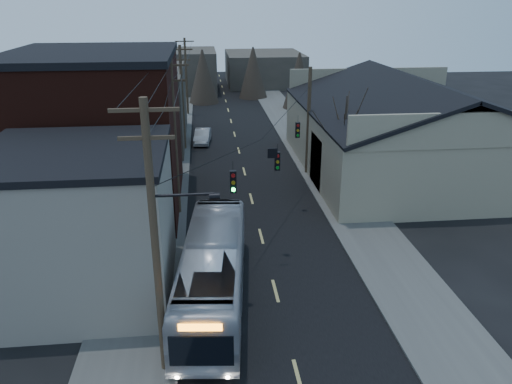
{
  "coord_description": "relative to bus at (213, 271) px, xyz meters",
  "views": [
    {
      "loc": [
        -3.17,
        -12.67,
        13.37
      ],
      "look_at": [
        -0.34,
        13.68,
        3.0
      ],
      "focal_mm": 35.0,
      "sensor_mm": 36.0,
      "label": 1
    }
  ],
  "objects": [
    {
      "name": "building_clapboard",
      "position": [
        -6.0,
        1.49,
        1.9
      ],
      "size": [
        8.0,
        8.0,
        7.0
      ],
      "primitive_type": "cube",
      "color": "gray",
      "rests_on": "ground"
    },
    {
      "name": "building_far_left",
      "position": [
        -3.0,
        57.49,
        1.4
      ],
      "size": [
        10.0,
        12.0,
        6.0
      ],
      "primitive_type": "cube",
      "color": "#37332C",
      "rests_on": "ground"
    },
    {
      "name": "utility_lines",
      "position": [
        -0.11,
        16.63,
        3.36
      ],
      "size": [
        11.24,
        45.28,
        10.5
      ],
      "color": "#382B1E",
      "rests_on": "ground"
    },
    {
      "name": "parked_car",
      "position": [
        -0.32,
        27.55,
        -0.92
      ],
      "size": [
        1.83,
        4.24,
        1.36
      ],
      "primitive_type": "imported",
      "rotation": [
        0.0,
        0.0,
        -0.1
      ],
      "color": "#999BA1",
      "rests_on": "ground"
    },
    {
      "name": "building_left_far",
      "position": [
        -6.5,
        28.49,
        1.9
      ],
      "size": [
        9.0,
        14.0,
        7.0
      ],
      "primitive_type": "cube",
      "color": "#37332C",
      "rests_on": "ground"
    },
    {
      "name": "road_surface",
      "position": [
        3.0,
        22.49,
        -1.59
      ],
      "size": [
        9.0,
        110.0,
        0.02
      ],
      "primitive_type": "cube",
      "color": "black",
      "rests_on": "ground"
    },
    {
      "name": "sidewalk_right",
      "position": [
        9.5,
        22.49,
        -1.54
      ],
      "size": [
        4.0,
        110.0,
        0.12
      ],
      "primitive_type": "cube",
      "color": "#474744",
      "rests_on": "ground"
    },
    {
      "name": "warehouse",
      "position": [
        16.0,
        17.49,
        1.1
      ],
      "size": [
        16.16,
        20.6,
        7.73
      ],
      "color": "gray",
      "rests_on": "ground"
    },
    {
      "name": "bus",
      "position": [
        0.0,
        0.0,
        0.0
      ],
      "size": [
        3.82,
        11.68,
        3.19
      ],
      "primitive_type": "imported",
      "rotation": [
        0.0,
        0.0,
        3.04
      ],
      "color": "#A8ABB4",
      "rests_on": "ground"
    },
    {
      "name": "building_brick",
      "position": [
        -7.0,
        12.49,
        3.4
      ],
      "size": [
        10.0,
        12.0,
        10.0
      ],
      "primitive_type": "cube",
      "color": "black",
      "rests_on": "ground"
    },
    {
      "name": "bare_tree",
      "position": [
        9.5,
        12.49,
        2.0
      ],
      "size": [
        0.4,
        0.4,
        7.2
      ],
      "primitive_type": "cone",
      "color": "black",
      "rests_on": "ground"
    },
    {
      "name": "sidewalk_left",
      "position": [
        -3.5,
        22.49,
        -1.54
      ],
      "size": [
        4.0,
        110.0,
        0.12
      ],
      "primitive_type": "cube",
      "color": "#474744",
      "rests_on": "ground"
    },
    {
      "name": "building_far_right",
      "position": [
        10.0,
        62.49,
        0.9
      ],
      "size": [
        12.0,
        14.0,
        5.0
      ],
      "primitive_type": "cube",
      "color": "#37332C",
      "rests_on": "ground"
    }
  ]
}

